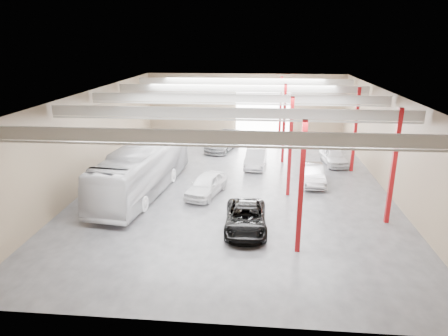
% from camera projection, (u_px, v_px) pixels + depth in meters
% --- Properties ---
extents(depot_shell, '(22.12, 32.12, 7.06)m').
position_uv_depth(depot_shell, '(239.00, 119.00, 29.71)').
color(depot_shell, '#434247').
rests_on(depot_shell, ground).
extents(coach_bus, '(4.34, 12.84, 3.51)m').
position_uv_depth(coach_bus, '(143.00, 169.00, 28.58)').
color(coach_bus, silver).
rests_on(coach_bus, ground).
extents(black_sedan, '(2.52, 5.21, 1.43)m').
position_uv_depth(black_sedan, '(246.00, 218.00, 23.17)').
color(black_sedan, black).
rests_on(black_sedan, ground).
extents(car_row_a, '(3.02, 4.89, 1.55)m').
position_uv_depth(car_row_a, '(206.00, 185.00, 28.33)').
color(car_row_a, white).
rests_on(car_row_a, ground).
extents(car_row_b, '(2.04, 4.84, 1.55)m').
position_uv_depth(car_row_b, '(256.00, 158.00, 34.70)').
color(car_row_b, silver).
rests_on(car_row_b, ground).
extents(car_row_c, '(3.60, 5.93, 1.61)m').
position_uv_depth(car_row_c, '(222.00, 142.00, 39.91)').
color(car_row_c, gray).
rests_on(car_row_c, ground).
extents(car_right_near, '(1.59, 4.54, 1.49)m').
position_uv_depth(car_right_near, '(312.00, 174.00, 30.64)').
color(car_right_near, '#ACACB1').
rests_on(car_right_near, ground).
extents(car_right_far, '(2.23, 4.55, 1.49)m').
position_uv_depth(car_right_far, '(334.00, 156.00, 35.36)').
color(car_right_far, silver).
rests_on(car_right_far, ground).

